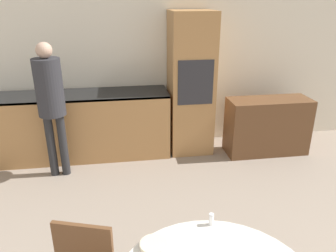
% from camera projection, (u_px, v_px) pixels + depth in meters
% --- Properties ---
extents(wall_back, '(7.08, 0.05, 2.60)m').
position_uv_depth(wall_back, '(145.00, 60.00, 4.73)').
color(wall_back, silver).
rests_on(wall_back, ground_plane).
extents(kitchen_counter, '(2.96, 0.60, 0.93)m').
position_uv_depth(kitchen_counter, '(62.00, 126.00, 4.56)').
color(kitchen_counter, '#AD7A47').
rests_on(kitchen_counter, ground_plane).
extents(oven_unit, '(0.60, 0.59, 1.99)m').
position_uv_depth(oven_unit, '(191.00, 84.00, 4.62)').
color(oven_unit, '#AD7A47').
rests_on(oven_unit, ground_plane).
extents(sideboard, '(1.17, 0.45, 0.81)m').
position_uv_depth(sideboard, '(267.00, 126.00, 4.73)').
color(sideboard, brown).
rests_on(sideboard, ground_plane).
extents(person_standing, '(0.32, 0.32, 1.69)m').
position_uv_depth(person_standing, '(50.00, 97.00, 3.88)').
color(person_standing, '#262628').
rests_on(person_standing, ground_plane).
extents(bowl_far, '(0.17, 0.17, 0.04)m').
position_uv_depth(bowl_far, '(154.00, 246.00, 1.97)').
color(bowl_far, beige).
rests_on(bowl_far, dining_table).
extents(salt_shaker, '(0.03, 0.03, 0.09)m').
position_uv_depth(salt_shaker, '(211.00, 219.00, 2.17)').
color(salt_shaker, white).
rests_on(salt_shaker, dining_table).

